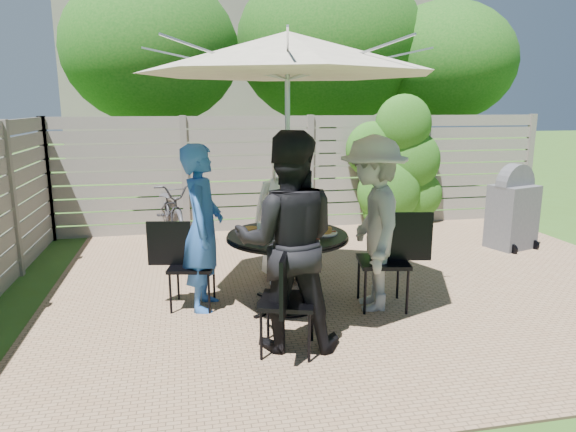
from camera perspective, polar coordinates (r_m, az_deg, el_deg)
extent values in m
plane|color=#35571B|center=(5.81, 9.54, -8.16)|extent=(60.00, 60.00, 0.00)
cube|color=#9A7859|center=(6.25, 7.91, -6.52)|extent=(7.00, 6.00, 0.02)
cube|color=gray|center=(8.39, 2.46, 4.84)|extent=(8.00, 0.10, 1.85)
ellipsoid|color=#296216|center=(8.69, 11.73, 4.69)|extent=(1.20, 0.70, 1.80)
cube|color=gray|center=(17.20, -4.90, 13.91)|extent=(10.00, 6.00, 5.00)
ellipsoid|color=#144C11|center=(10.13, -14.91, 17.34)|extent=(3.20, 3.20, 2.72)
ellipsoid|color=#144C11|center=(11.05, 4.61, 18.34)|extent=(3.80, 3.80, 3.23)
ellipsoid|color=#144C11|center=(11.19, 16.97, 15.99)|extent=(2.80, 2.80, 2.38)
cylinder|color=black|center=(5.04, -0.06, -2.17)|extent=(1.39, 1.39, 0.03)
cylinder|color=black|center=(5.14, -0.06, -6.25)|extent=(0.08, 0.08, 0.76)
cylinder|color=black|center=(5.27, -0.05, -9.94)|extent=(0.63, 0.63, 0.04)
cylinder|color=silver|center=(4.93, -0.06, 3.53)|extent=(0.05, 0.05, 2.53)
cone|color=beige|center=(4.90, -0.06, 17.64)|extent=(3.23, 3.23, 0.38)
cube|color=black|center=(6.03, -0.06, -2.52)|extent=(0.58, 0.58, 0.04)
cube|color=black|center=(6.19, 0.16, 0.28)|extent=(0.17, 0.45, 0.47)
imported|color=white|center=(5.83, -0.06, 0.47)|extent=(0.89, 0.67, 1.64)
cube|color=black|center=(5.21, -10.61, -5.49)|extent=(0.50, 0.50, 0.03)
cube|color=black|center=(5.19, -13.06, -2.98)|extent=(0.43, 0.11, 0.44)
imported|color=blue|center=(5.09, -9.45, -1.37)|extent=(0.51, 0.67, 1.66)
cube|color=black|center=(4.23, -0.04, -9.43)|extent=(0.55, 0.55, 0.04)
cube|color=black|center=(3.94, -0.39, -7.36)|extent=(0.16, 0.43, 0.45)
imported|color=black|center=(4.19, -0.05, -2.97)|extent=(1.00, 0.85, 1.82)
cube|color=black|center=(5.20, 10.51, -5.02)|extent=(0.55, 0.55, 0.04)
cube|color=black|center=(5.18, 13.20, -2.23)|extent=(0.47, 0.12, 0.49)
imported|color=#999A96|center=(5.08, 9.35, -0.92)|extent=(0.85, 1.23, 1.74)
cylinder|color=white|center=(5.38, -0.06, -0.97)|extent=(0.26, 0.26, 0.01)
cylinder|color=#BA8536|center=(5.37, -0.06, -0.64)|extent=(0.15, 0.15, 0.05)
cylinder|color=white|center=(5.04, -4.15, -1.91)|extent=(0.26, 0.26, 0.01)
cylinder|color=#BA8536|center=(5.04, -4.16, -1.56)|extent=(0.15, 0.15, 0.05)
cylinder|color=white|center=(4.68, -0.05, -3.00)|extent=(0.26, 0.26, 0.01)
cylinder|color=#BA8536|center=(4.67, -0.05, -2.63)|extent=(0.15, 0.15, 0.05)
cylinder|color=white|center=(5.04, 4.04, -1.91)|extent=(0.26, 0.26, 0.01)
cylinder|color=#BA8536|center=(5.04, 4.04, -1.56)|extent=(0.15, 0.15, 0.05)
cylinder|color=white|center=(4.74, 2.12, -2.81)|extent=(0.24, 0.24, 0.01)
cylinder|color=#BA8536|center=(4.74, 2.13, -2.44)|extent=(0.14, 0.14, 0.05)
cylinder|color=silver|center=(5.27, -1.20, -0.56)|extent=(0.07, 0.07, 0.14)
cylinder|color=silver|center=(4.92, -3.08, -1.51)|extent=(0.07, 0.07, 0.14)
cylinder|color=silver|center=(4.77, 1.21, -1.95)|extent=(0.07, 0.07, 0.14)
cylinder|color=silver|center=(5.12, 2.85, -0.94)|extent=(0.07, 0.07, 0.14)
cylinder|color=#59280C|center=(5.06, -0.74, -0.98)|extent=(0.09, 0.09, 0.16)
cylinder|color=#C6B293|center=(5.23, 1.04, -0.76)|extent=(0.08, 0.08, 0.12)
imported|color=#333338|center=(7.83, -12.83, 0.57)|extent=(0.96, 1.85, 0.92)
cube|color=#545459|center=(7.89, 23.63, -0.13)|extent=(0.70, 0.61, 0.91)
cylinder|color=#545459|center=(7.81, 23.92, 3.14)|extent=(0.63, 0.36, 0.60)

